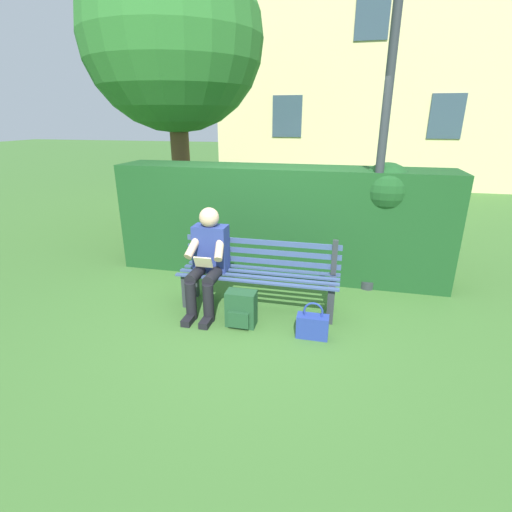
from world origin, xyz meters
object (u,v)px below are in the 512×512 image
Objects in this scene: person_seated at (208,258)px; handbag at (312,325)px; park_bench at (259,272)px; lamp_post at (390,77)px; backpack at (241,309)px; tree at (168,43)px.

handbag is (-1.22, 0.37, -0.48)m from person_seated.
park_bench is 2.54m from lamp_post.
handbag is at bearing 66.50° from lamp_post.
person_seated is at bearing -33.30° from backpack.
tree is (2.24, -2.84, 2.83)m from park_bench.
lamp_post is (-1.25, -0.81, 2.06)m from park_bench.
park_bench is at bearing 128.33° from tree.
tree is at bearing -30.18° from lamp_post.
park_bench is 4.67× the size of handbag.
handbag is at bearing 163.16° from person_seated.
backpack is at bearing 146.70° from person_seated.
lamp_post is at bearing 149.82° from tree.
tree reaches higher than lamp_post.
park_bench is 4.59m from tree.
person_seated reaches higher than handbag.
park_bench is 0.91m from handbag.
park_bench reaches higher than backpack.
lamp_post reaches higher than park_bench.
lamp_post is (-0.58, -1.34, 2.36)m from handbag.
tree is 4.11m from lamp_post.
person_seated reaches higher than backpack.
handbag is (-0.67, 0.54, -0.30)m from park_bench.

